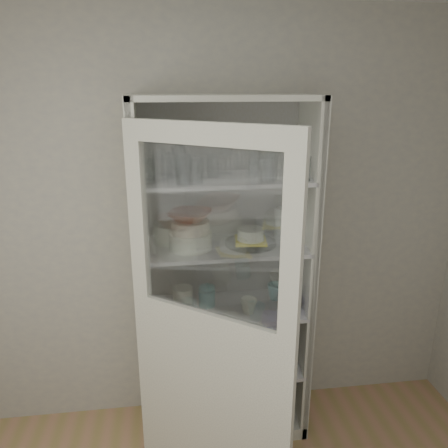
# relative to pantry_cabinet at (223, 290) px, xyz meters

# --- Properties ---
(wall_back) EXTENTS (3.60, 0.02, 2.60)m
(wall_back) POSITION_rel_pantry_cabinet_xyz_m (-0.20, 0.16, 0.36)
(wall_back) COLOR #9D9C95
(wall_back) RESTS_ON ground
(pantry_cabinet) EXTENTS (1.00, 0.45, 2.10)m
(pantry_cabinet) POSITION_rel_pantry_cabinet_xyz_m (0.00, 0.00, 0.00)
(pantry_cabinet) COLOR #B4B2A3
(pantry_cabinet) RESTS_ON floor
(cupboard_door) EXTENTS (0.74, 0.57, 2.00)m
(cupboard_door) POSITION_rel_pantry_cabinet_xyz_m (-0.14, -0.56, -0.07)
(cupboard_door) COLOR #B4B2A3
(cupboard_door) RESTS_ON floor
(tumbler_0) EXTENTS (0.07, 0.07, 0.13)m
(tumbler_0) POSITION_rel_pantry_cabinet_xyz_m (-0.41, -0.18, 0.79)
(tumbler_0) COLOR silver
(tumbler_0) RESTS_ON shelf_glass
(tumbler_1) EXTENTS (0.09, 0.09, 0.16)m
(tumbler_1) POSITION_rel_pantry_cabinet_xyz_m (-0.23, -0.22, 0.80)
(tumbler_1) COLOR silver
(tumbler_1) RESTS_ON shelf_glass
(tumbler_2) EXTENTS (0.09, 0.09, 0.15)m
(tumbler_2) POSITION_rel_pantry_cabinet_xyz_m (-0.23, -0.22, 0.80)
(tumbler_2) COLOR silver
(tumbler_2) RESTS_ON shelf_glass
(tumbler_3) EXTENTS (0.08, 0.08, 0.13)m
(tumbler_3) POSITION_rel_pantry_cabinet_xyz_m (-0.16, -0.22, 0.79)
(tumbler_3) COLOR silver
(tumbler_3) RESTS_ON shelf_glass
(tumbler_4) EXTENTS (0.10, 0.10, 0.15)m
(tumbler_4) POSITION_rel_pantry_cabinet_xyz_m (0.21, -0.22, 0.80)
(tumbler_4) COLOR silver
(tumbler_4) RESTS_ON shelf_glass
(tumbler_5) EXTENTS (0.09, 0.09, 0.14)m
(tumbler_5) POSITION_rel_pantry_cabinet_xyz_m (0.24, -0.18, 0.79)
(tumbler_5) COLOR silver
(tumbler_5) RESTS_ON shelf_glass
(tumbler_6) EXTENTS (0.07, 0.07, 0.13)m
(tumbler_6) POSITION_rel_pantry_cabinet_xyz_m (0.41, -0.22, 0.79)
(tumbler_6) COLOR silver
(tumbler_6) RESTS_ON shelf_glass
(tumbler_7) EXTENTS (0.09, 0.09, 0.15)m
(tumbler_7) POSITION_rel_pantry_cabinet_xyz_m (-0.41, -0.06, 0.80)
(tumbler_7) COLOR silver
(tumbler_7) RESTS_ON shelf_glass
(tumbler_8) EXTENTS (0.07, 0.07, 0.13)m
(tumbler_8) POSITION_rel_pantry_cabinet_xyz_m (-0.31, -0.08, 0.78)
(tumbler_8) COLOR silver
(tumbler_8) RESTS_ON shelf_glass
(tumbler_9) EXTENTS (0.09, 0.09, 0.14)m
(tumbler_9) POSITION_rel_pantry_cabinet_xyz_m (-0.27, -0.04, 0.79)
(tumbler_9) COLOR silver
(tumbler_9) RESTS_ON shelf_glass
(tumbler_10) EXTENTS (0.08, 0.08, 0.13)m
(tumbler_10) POSITION_rel_pantry_cabinet_xyz_m (-0.06, -0.07, 0.78)
(tumbler_10) COLOR silver
(tumbler_10) RESTS_ON shelf_glass
(tumbler_11) EXTENTS (0.08, 0.08, 0.14)m
(tumbler_11) POSITION_rel_pantry_cabinet_xyz_m (0.17, -0.05, 0.79)
(tumbler_11) COLOR silver
(tumbler_11) RESTS_ON shelf_glass
(goblet_0) EXTENTS (0.07, 0.07, 0.16)m
(goblet_0) POSITION_rel_pantry_cabinet_xyz_m (-0.34, 0.05, 0.80)
(goblet_0) COLOR silver
(goblet_0) RESTS_ON shelf_glass
(goblet_1) EXTENTS (0.08, 0.08, 0.19)m
(goblet_1) POSITION_rel_pantry_cabinet_xyz_m (-0.24, 0.06, 0.81)
(goblet_1) COLOR silver
(goblet_1) RESTS_ON shelf_glass
(goblet_2) EXTENTS (0.08, 0.08, 0.18)m
(goblet_2) POSITION_rel_pantry_cabinet_xyz_m (0.02, 0.02, 0.81)
(goblet_2) COLOR silver
(goblet_2) RESTS_ON shelf_glass
(goblet_3) EXTENTS (0.08, 0.08, 0.18)m
(goblet_3) POSITION_rel_pantry_cabinet_xyz_m (0.31, 0.04, 0.81)
(goblet_3) COLOR silver
(goblet_3) RESTS_ON shelf_glass
(plate_stack_front) EXTENTS (0.24, 0.24, 0.10)m
(plate_stack_front) POSITION_rel_pantry_cabinet_xyz_m (-0.20, -0.10, 0.37)
(plate_stack_front) COLOR beige
(plate_stack_front) RESTS_ON shelf_plates
(plate_stack_back) EXTENTS (0.19, 0.19, 0.11)m
(plate_stack_back) POSITION_rel_pantry_cabinet_xyz_m (-0.31, 0.03, 0.38)
(plate_stack_back) COLOR beige
(plate_stack_back) RESTS_ON shelf_plates
(cream_bowl) EXTENTS (0.28, 0.28, 0.07)m
(cream_bowl) POSITION_rel_pantry_cabinet_xyz_m (-0.20, -0.10, 0.45)
(cream_bowl) COLOR beige
(cream_bowl) RESTS_ON plate_stack_front
(terracotta_bowl) EXTENTS (0.30, 0.30, 0.06)m
(terracotta_bowl) POSITION_rel_pantry_cabinet_xyz_m (-0.20, -0.10, 0.51)
(terracotta_bowl) COLOR maroon
(terracotta_bowl) RESTS_ON cream_bowl
(glass_platter) EXTENTS (0.39, 0.39, 0.02)m
(glass_platter) POSITION_rel_pantry_cabinet_xyz_m (0.15, -0.08, 0.33)
(glass_platter) COLOR silver
(glass_platter) RESTS_ON shelf_plates
(yellow_trivet) EXTENTS (0.20, 0.20, 0.01)m
(yellow_trivet) POSITION_rel_pantry_cabinet_xyz_m (0.15, -0.08, 0.34)
(yellow_trivet) COLOR yellow
(yellow_trivet) RESTS_ON glass_platter
(white_ramekin) EXTENTS (0.20, 0.20, 0.07)m
(white_ramekin) POSITION_rel_pantry_cabinet_xyz_m (0.15, -0.08, 0.38)
(white_ramekin) COLOR beige
(white_ramekin) RESTS_ON yellow_trivet
(grey_bowl_stack) EXTENTS (0.14, 0.14, 0.20)m
(grey_bowl_stack) POSITION_rel_pantry_cabinet_xyz_m (0.38, -0.03, 0.42)
(grey_bowl_stack) COLOR silver
(grey_bowl_stack) RESTS_ON shelf_plates
(mug_blue) EXTENTS (0.13, 0.13, 0.09)m
(mug_blue) POSITION_rel_pantry_cabinet_xyz_m (0.38, -0.16, -0.03)
(mug_blue) COLOR navy
(mug_blue) RESTS_ON shelf_mugs
(mug_teal) EXTENTS (0.12, 0.12, 0.10)m
(mug_teal) POSITION_rel_pantry_cabinet_xyz_m (0.33, -0.01, -0.03)
(mug_teal) COLOR teal
(mug_teal) RESTS_ON shelf_mugs
(mug_white) EXTENTS (0.12, 0.12, 0.09)m
(mug_white) POSITION_rel_pantry_cabinet_xyz_m (0.13, -0.17, -0.03)
(mug_white) COLOR beige
(mug_white) RESTS_ON shelf_mugs
(teal_jar) EXTENTS (0.10, 0.10, 0.12)m
(teal_jar) POSITION_rel_pantry_cabinet_xyz_m (-0.10, -0.04, -0.02)
(teal_jar) COLOR teal
(teal_jar) RESTS_ON shelf_mugs
(measuring_cups) EXTENTS (0.11, 0.11, 0.04)m
(measuring_cups) POSITION_rel_pantry_cabinet_xyz_m (-0.27, -0.16, -0.06)
(measuring_cups) COLOR #AEAEAF
(measuring_cups) RESTS_ON shelf_mugs
(white_canister) EXTENTS (0.13, 0.13, 0.14)m
(white_canister) POSITION_rel_pantry_cabinet_xyz_m (-0.25, -0.07, -0.01)
(white_canister) COLOR beige
(white_canister) RESTS_ON shelf_mugs
(cream_dish) EXTENTS (0.24, 0.24, 0.07)m
(cream_dish) POSITION_rel_pantry_cabinet_xyz_m (-0.31, -0.10, -0.44)
(cream_dish) COLOR beige
(cream_dish) RESTS_ON shelf_bot
(tin_box) EXTENTS (0.21, 0.18, 0.05)m
(tin_box) POSITION_rel_pantry_cabinet_xyz_m (0.26, -0.06, -0.45)
(tin_box) COLOR #A3A3A3
(tin_box) RESTS_ON shelf_bot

